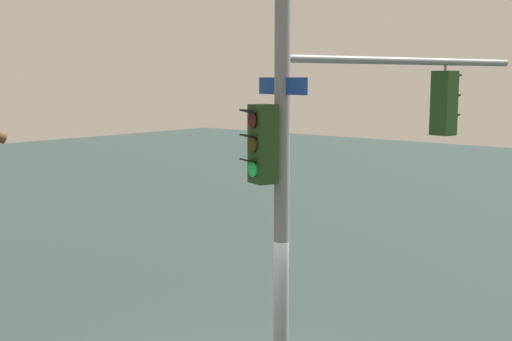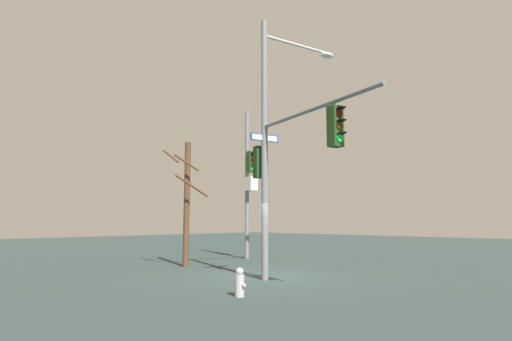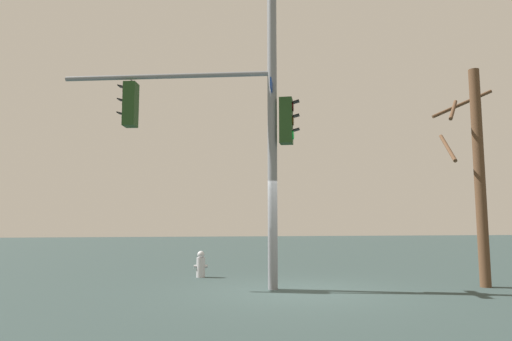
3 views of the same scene
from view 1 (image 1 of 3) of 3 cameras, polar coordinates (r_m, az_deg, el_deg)
The scene contains 1 object.
main_signal_pole_assembly at distance 10.01m, azimuth 4.72°, elevation 7.46°, with size 5.70×4.52×8.93m.
Camera 1 is at (6.98, 6.28, 4.84)m, focal length 46.76 mm.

